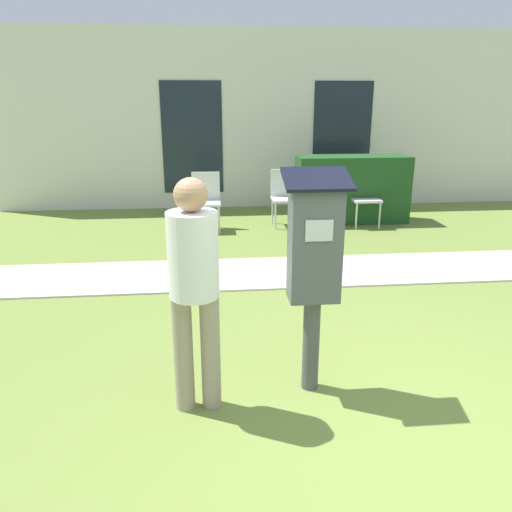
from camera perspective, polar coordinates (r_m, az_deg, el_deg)
name	(u,v)px	position (r m, az deg, el deg)	size (l,w,h in m)	color
ground_plane	(403,446)	(3.38, 16.41, -20.11)	(40.00, 40.00, 0.00)	olive
sidewalk	(305,271)	(6.08, 5.59, -1.74)	(12.00, 1.10, 0.02)	beige
building_facade	(267,121)	(9.63, 1.32, 15.21)	(10.00, 0.26, 3.20)	silver
parking_meter	(314,255)	(3.38, 6.68, 0.09)	(0.44, 0.31, 1.59)	#4C4C4C
person_standing	(194,280)	(3.19, -7.09, -2.72)	(0.32, 0.32, 1.58)	gray
outdoor_chair_left	(206,196)	(7.94, -5.72, 6.78)	(0.44, 0.44, 0.90)	silver
outdoor_chair_middle	(285,193)	(8.21, 3.32, 7.21)	(0.44, 0.44, 0.90)	silver
outdoor_chair_right	(364,193)	(8.37, 12.25, 7.04)	(0.44, 0.44, 0.90)	silver
hedge_row	(352,189)	(8.56, 10.89, 7.51)	(1.85, 0.60, 1.10)	#1E471E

